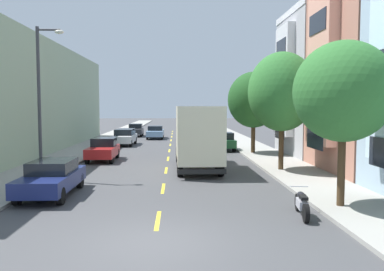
% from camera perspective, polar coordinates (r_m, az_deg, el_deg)
% --- Properties ---
extents(ground_plane, '(160.00, 160.00, 0.00)m').
position_cam_1_polar(ground_plane, '(40.75, -3.04, -0.93)').
color(ground_plane, '#424244').
extents(sidewalk_left, '(3.20, 120.00, 0.14)m').
position_cam_1_polar(sidewalk_left, '(39.51, -13.44, -1.10)').
color(sidewalk_left, '#99968E').
rests_on(sidewalk_left, ground_plane).
extents(sidewalk_right, '(3.20, 120.00, 0.14)m').
position_cam_1_polar(sidewalk_right, '(39.29, 7.33, -1.05)').
color(sidewalk_right, '#99968E').
rests_on(sidewalk_right, ground_plane).
extents(lane_centerline_dashes, '(0.14, 47.20, 0.01)m').
position_cam_1_polar(lane_centerline_dashes, '(35.28, -3.17, -1.73)').
color(lane_centerline_dashes, yellow).
rests_on(lane_centerline_dashes, ground_plane).
extents(townhouse_third_dove_grey, '(14.50, 7.26, 10.54)m').
position_cam_1_polar(townhouse_third_dove_grey, '(32.54, 25.28, 6.30)').
color(townhouse_third_dove_grey, '#A8A8AD').
rests_on(townhouse_third_dove_grey, ground_plane).
extents(street_tree_nearest, '(3.45, 3.45, 5.78)m').
position_cam_1_polar(street_tree_nearest, '(14.90, 20.78, 5.85)').
color(street_tree_nearest, '#47331E').
rests_on(street_tree_nearest, sidewalk_right).
extents(street_tree_second, '(3.73, 3.73, 6.48)m').
position_cam_1_polar(street_tree_second, '(22.62, 12.71, 6.09)').
color(street_tree_second, '#47331E').
rests_on(street_tree_second, sidewalk_right).
extents(street_tree_third, '(3.88, 3.88, 6.09)m').
position_cam_1_polar(street_tree_third, '(30.54, 8.77, 5.04)').
color(street_tree_third, '#47331E').
rests_on(street_tree_third, sidewalk_right).
extents(street_lamp, '(1.35, 0.28, 7.34)m').
position_cam_1_polar(street_lamp, '(20.90, -20.62, 5.89)').
color(street_lamp, '#38383D').
rests_on(street_lamp, sidewalk_left).
extents(delivery_box_truck, '(2.50, 7.60, 3.64)m').
position_cam_1_polar(delivery_box_truck, '(22.95, 0.79, 0.15)').
color(delivery_box_truck, beige).
rests_on(delivery_box_truck, ground_plane).
extents(parked_wagon_white, '(1.95, 4.75, 1.50)m').
position_cam_1_polar(parked_wagon_white, '(38.01, -9.58, -0.14)').
color(parked_wagon_white, silver).
rests_on(parked_wagon_white, ground_plane).
extents(parked_wagon_champagne, '(1.84, 4.71, 1.50)m').
position_cam_1_polar(parked_wagon_champagne, '(43.18, 2.80, 0.43)').
color(parked_wagon_champagne, tan).
rests_on(parked_wagon_champagne, ground_plane).
extents(parked_hatchback_forest, '(1.84, 4.04, 1.50)m').
position_cam_1_polar(parked_hatchback_forest, '(33.13, 4.37, -0.81)').
color(parked_hatchback_forest, '#194C28').
rests_on(parked_hatchback_forest, ground_plane).
extents(parked_sedan_burgundy, '(1.81, 4.50, 1.43)m').
position_cam_1_polar(parked_sedan_burgundy, '(61.29, 1.20, 1.50)').
color(parked_sedan_burgundy, maroon).
rests_on(parked_sedan_burgundy, ground_plane).
extents(parked_hatchback_red, '(1.78, 4.02, 1.50)m').
position_cam_1_polar(parked_hatchback_red, '(27.45, -12.55, -1.94)').
color(parked_hatchback_red, '#AD1E1E').
rests_on(parked_hatchback_red, ground_plane).
extents(parked_hatchback_charcoal, '(1.83, 4.04, 1.50)m').
position_cam_1_polar(parked_hatchback_charcoal, '(48.85, -8.06, 0.77)').
color(parked_hatchback_charcoal, '#333338').
rests_on(parked_hatchback_charcoal, ground_plane).
extents(parked_sedan_navy, '(1.82, 4.51, 1.43)m').
position_cam_1_polar(parked_sedan_navy, '(17.36, -19.37, -5.65)').
color(parked_sedan_navy, navy).
rests_on(parked_sedan_navy, ground_plane).
extents(moving_sky_sedan, '(1.80, 4.50, 1.43)m').
position_cam_1_polar(moving_sky_sedan, '(45.15, -5.25, 0.51)').
color(moving_sky_sedan, '#7A9EC6').
rests_on(moving_sky_sedan, ground_plane).
extents(parked_motorcycle, '(0.62, 2.05, 0.90)m').
position_cam_1_polar(parked_motorcycle, '(13.91, 15.39, -9.42)').
color(parked_motorcycle, black).
rests_on(parked_motorcycle, ground_plane).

